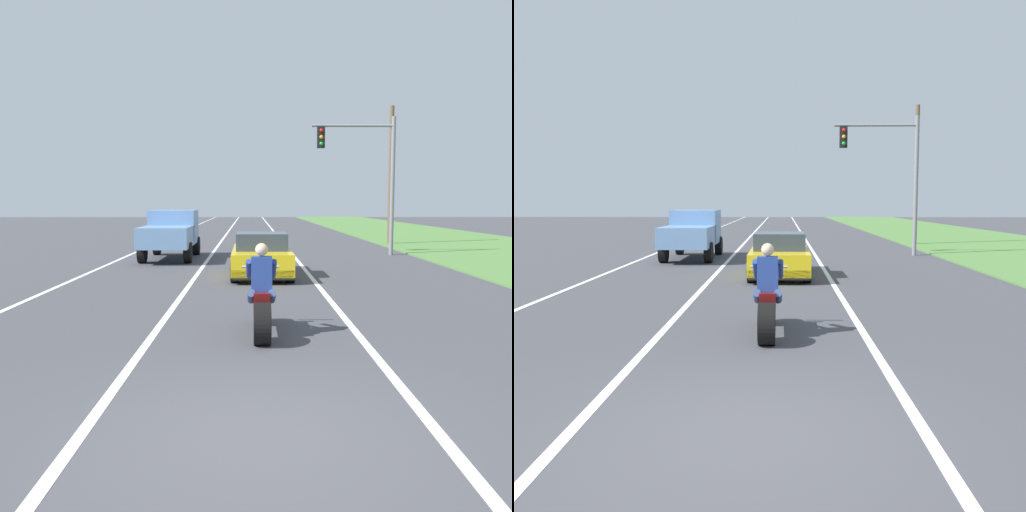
{
  "view_description": "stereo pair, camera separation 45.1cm",
  "coord_description": "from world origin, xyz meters",
  "views": [
    {
      "loc": [
        -0.1,
        -5.23,
        2.32
      ],
      "look_at": [
        0.05,
        8.19,
        1.0
      ],
      "focal_mm": 38.48,
      "sensor_mm": 36.0,
      "label": 1
    },
    {
      "loc": [
        0.35,
        -5.22,
        2.32
      ],
      "look_at": [
        0.05,
        8.19,
        1.0
      ],
      "focal_mm": 38.48,
      "sensor_mm": 36.0,
      "label": 2
    }
  ],
  "objects": [
    {
      "name": "motorcycle_with_rider",
      "position": [
        0.1,
        4.14,
        0.59
      ],
      "size": [
        0.7,
        2.21,
        1.62
      ],
      "color": "black",
      "rests_on": "ground"
    },
    {
      "name": "traffic_light_mast_near",
      "position": [
        5.06,
        18.76,
        3.93
      ],
      "size": [
        3.64,
        0.34,
        6.0
      ],
      "color": "gray",
      "rests_on": "ground"
    },
    {
      "name": "grass_verge_right",
      "position": [
        11.92,
        20.0,
        0.03
      ],
      "size": [
        10.0,
        120.0,
        0.06
      ],
      "primitive_type": "cube",
      "color": "#517F3D",
      "rests_on": "ground"
    },
    {
      "name": "ground_plane",
      "position": [
        0.0,
        0.0,
        0.0
      ],
      "size": [
        160.0,
        160.0,
        0.0
      ],
      "primitive_type": "plane",
      "color": "#424247"
    },
    {
      "name": "lane_stripe_left_solid",
      "position": [
        -5.4,
        20.0,
        0.0
      ],
      "size": [
        0.14,
        120.0,
        0.01
      ],
      "primitive_type": "cube",
      "color": "white",
      "rests_on": "ground"
    },
    {
      "name": "sports_car_yellow",
      "position": [
        0.26,
        11.99,
        0.63
      ],
      "size": [
        1.84,
        4.3,
        1.37
      ],
      "color": "yellow",
      "rests_on": "ground"
    },
    {
      "name": "lane_stripe_centre_dashed",
      "position": [
        -1.8,
        20.0,
        0.0
      ],
      "size": [
        0.14,
        120.0,
        0.01
      ],
      "primitive_type": "cube",
      "color": "white",
      "rests_on": "ground"
    },
    {
      "name": "lane_stripe_right_solid",
      "position": [
        1.8,
        20.0,
        0.0
      ],
      "size": [
        0.14,
        120.0,
        0.01
      ],
      "primitive_type": "cube",
      "color": "white",
      "rests_on": "ground"
    },
    {
      "name": "pickup_truck_left_lane_light_blue",
      "position": [
        -3.34,
        17.23,
        1.11
      ],
      "size": [
        2.02,
        4.8,
        1.98
      ],
      "color": "#6B93C6",
      "rests_on": "ground"
    },
    {
      "name": "utility_pole_roadside",
      "position": [
        7.57,
        24.8,
        3.74
      ],
      "size": [
        0.24,
        0.24,
        7.48
      ],
      "primitive_type": "cylinder",
      "color": "brown",
      "rests_on": "ground"
    }
  ]
}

